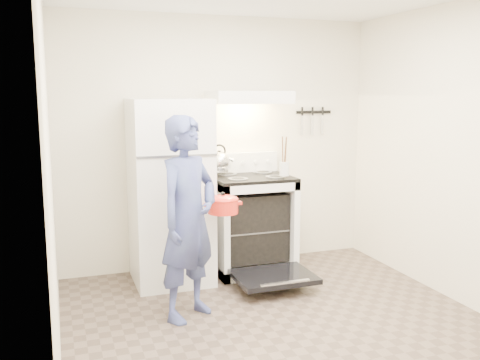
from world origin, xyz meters
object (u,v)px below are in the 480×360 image
at_px(dutch_oven, 223,206).
at_px(stove_body, 251,225).
at_px(person, 188,218).
at_px(refrigerator, 170,192).
at_px(tea_kettle, 219,160).

bearing_deg(dutch_oven, stove_body, 50.66).
bearing_deg(person, refrigerator, 51.82).
bearing_deg(person, tea_kettle, 25.77).
distance_m(tea_kettle, person, 1.23).
xyz_separation_m(refrigerator, dutch_oven, (0.34, -0.54, -0.05)).
xyz_separation_m(tea_kettle, person, (-0.57, -1.05, -0.31)).
height_order(refrigerator, stove_body, refrigerator).
relative_size(tea_kettle, person, 0.19).
xyz_separation_m(refrigerator, person, (-0.04, -0.87, -0.06)).
height_order(refrigerator, dutch_oven, refrigerator).
relative_size(tea_kettle, dutch_oven, 0.92).
xyz_separation_m(stove_body, dutch_oven, (-0.47, -0.57, 0.34)).
bearing_deg(tea_kettle, refrigerator, -161.59).
bearing_deg(refrigerator, person, -92.60).
relative_size(stove_body, tea_kettle, 3.03).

